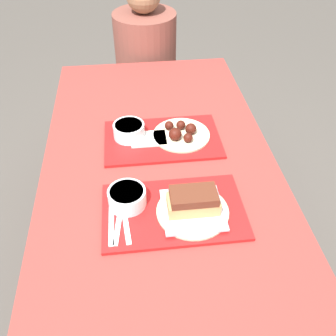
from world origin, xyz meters
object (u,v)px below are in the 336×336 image
object	(u,v)px
tray_far	(162,139)
wings_plate_far	(181,133)
brisket_sandwich_plate	(193,205)
tray_near	(174,211)
bowl_coleslaw_near	(127,197)
person_seated_across	(146,48)
bowl_coleslaw_far	(129,130)

from	to	relation	value
tray_far	wings_plate_far	bearing A→B (deg)	2.51
tray_far	brisket_sandwich_plate	size ratio (longest dim) A/B	1.98
tray_near	brisket_sandwich_plate	bearing A→B (deg)	-15.78
tray_far	brisket_sandwich_plate	world-z (taller)	brisket_sandwich_plate
bowl_coleslaw_near	person_seated_across	world-z (taller)	person_seated_across
person_seated_across	bowl_coleslaw_near	bearing A→B (deg)	-96.66
wings_plate_far	tray_far	bearing A→B (deg)	-177.49
bowl_coleslaw_near	wings_plate_far	world-z (taller)	same
person_seated_across	tray_near	bearing A→B (deg)	-90.06
wings_plate_far	bowl_coleslaw_far	bearing A→B (deg)	173.85
tray_near	brisket_sandwich_plate	world-z (taller)	brisket_sandwich_plate
tray_far	bowl_coleslaw_far	xyz separation A→B (m)	(-0.13, 0.03, 0.04)
wings_plate_far	person_seated_across	distance (m)	0.92
tray_far	bowl_coleslaw_far	world-z (taller)	bowl_coleslaw_far
brisket_sandwich_plate	wings_plate_far	size ratio (longest dim) A/B	1.02
brisket_sandwich_plate	wings_plate_far	bearing A→B (deg)	87.09
bowl_coleslaw_far	person_seated_across	size ratio (longest dim) A/B	0.19
wings_plate_far	bowl_coleslaw_near	bearing A→B (deg)	-123.31
tray_near	bowl_coleslaw_far	xyz separation A→B (m)	(-0.12, 0.41, 0.04)
bowl_coleslaw_near	person_seated_across	distance (m)	1.26
tray_near	bowl_coleslaw_far	world-z (taller)	bowl_coleslaw_far
tray_near	person_seated_across	size ratio (longest dim) A/B	0.70
bowl_coleslaw_near	bowl_coleslaw_far	distance (m)	0.36
tray_near	wings_plate_far	bearing A→B (deg)	78.39
brisket_sandwich_plate	wings_plate_far	xyz separation A→B (m)	(0.02, 0.40, -0.02)
tray_near	brisket_sandwich_plate	xyz separation A→B (m)	(0.06, -0.02, 0.04)
tray_far	wings_plate_far	size ratio (longest dim) A/B	2.02
wings_plate_far	person_seated_across	world-z (taller)	person_seated_across
tray_near	person_seated_across	bearing A→B (deg)	89.94
bowl_coleslaw_near	wings_plate_far	bearing A→B (deg)	56.69
bowl_coleslaw_far	tray_far	bearing A→B (deg)	-11.10
brisket_sandwich_plate	wings_plate_far	world-z (taller)	brisket_sandwich_plate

